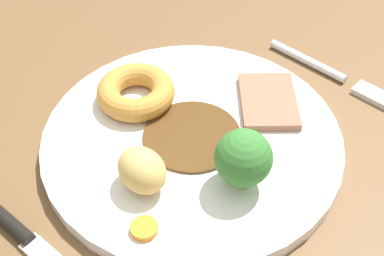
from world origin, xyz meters
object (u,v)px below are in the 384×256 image
(dinner_plate, at_px, (192,141))
(meat_slice_main, at_px, (268,101))
(carrot_coin_front, at_px, (144,228))
(broccoli_floret, at_px, (246,157))
(yorkshire_pudding, at_px, (135,92))
(fork, at_px, (334,75))
(knife, at_px, (23,236))
(roast_potato_left, at_px, (144,172))

(dinner_plate, distance_m, meat_slice_main, 0.09)
(meat_slice_main, height_order, carrot_coin_front, meat_slice_main)
(broccoli_floret, bearing_deg, yorkshire_pudding, -88.57)
(broccoli_floret, relative_size, fork, 0.36)
(dinner_plate, xyz_separation_m, knife, (0.17, -0.02, -0.00))
(meat_slice_main, bearing_deg, dinner_plate, -13.05)
(roast_potato_left, xyz_separation_m, broccoli_floret, (-0.06, 0.05, 0.01))
(meat_slice_main, height_order, yorkshire_pudding, yorkshire_pudding)
(roast_potato_left, height_order, fork, roast_potato_left)
(fork, bearing_deg, broccoli_floret, -82.63)
(dinner_plate, relative_size, roast_potato_left, 6.00)
(dinner_plate, xyz_separation_m, meat_slice_main, (-0.08, 0.02, 0.01))
(carrot_coin_front, distance_m, fork, 0.28)
(meat_slice_main, relative_size, fork, 0.50)
(yorkshire_pudding, xyz_separation_m, fork, (-0.19, 0.10, -0.02))
(roast_potato_left, bearing_deg, dinner_plate, -166.58)
(broccoli_floret, bearing_deg, roast_potato_left, -38.78)
(dinner_plate, bearing_deg, fork, 170.40)
(yorkshire_pudding, bearing_deg, dinner_plate, 96.27)
(yorkshire_pudding, xyz_separation_m, knife, (0.16, 0.05, -0.02))
(carrot_coin_front, bearing_deg, broccoli_floret, 168.81)
(roast_potato_left, relative_size, broccoli_floret, 0.84)
(yorkshire_pudding, height_order, broccoli_floret, broccoli_floret)
(carrot_coin_front, bearing_deg, knife, -43.87)
(broccoli_floret, relative_size, knife, 0.30)
(fork, bearing_deg, roast_potato_left, -97.59)
(yorkshire_pudding, height_order, fork, yorkshire_pudding)
(dinner_plate, relative_size, carrot_coin_front, 12.52)
(roast_potato_left, height_order, knife, roast_potato_left)
(yorkshire_pudding, distance_m, broccoli_floret, 0.14)
(dinner_plate, bearing_deg, carrot_coin_front, 27.06)
(meat_slice_main, relative_size, yorkshire_pudding, 1.00)
(carrot_coin_front, bearing_deg, meat_slice_main, -170.40)
(carrot_coin_front, xyz_separation_m, knife, (0.07, -0.07, -0.01))
(roast_potato_left, distance_m, knife, 0.11)
(meat_slice_main, xyz_separation_m, yorkshire_pudding, (0.09, -0.09, 0.01))
(broccoli_floret, height_order, fork, broccoli_floret)
(roast_potato_left, bearing_deg, broccoli_floret, 141.22)
(carrot_coin_front, relative_size, knife, 0.12)
(meat_slice_main, bearing_deg, roast_potato_left, -1.07)
(dinner_plate, distance_m, roast_potato_left, 0.08)
(broccoli_floret, bearing_deg, fork, -168.21)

